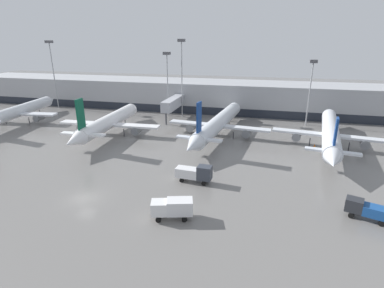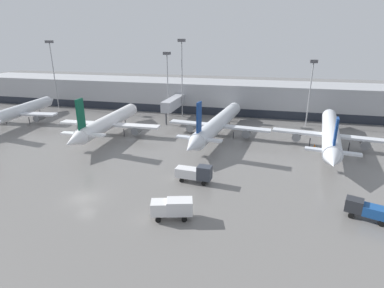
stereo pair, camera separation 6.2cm
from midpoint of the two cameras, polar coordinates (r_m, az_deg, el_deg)
name	(u,v)px [view 2 (the right image)]	position (r m, az deg, el deg)	size (l,w,h in m)	color
ground_plane	(85,198)	(46.11, -19.71, -9.66)	(320.00, 320.00, 0.00)	slate
terminal_building	(192,95)	(99.33, 0.00, 9.35)	(160.00, 30.22, 9.00)	#9EA0A5
parked_jet_0	(331,133)	(68.35, 24.91, 2.00)	(23.41, 38.81, 9.47)	silver
parked_jet_1	(17,112)	(93.49, -30.30, 5.36)	(21.47, 35.39, 10.73)	silver
parked_jet_2	(109,122)	(73.56, -15.54, 4.06)	(24.70, 34.56, 10.64)	white
parked_jet_3	(218,123)	(70.33, 5.09, 4.01)	(24.18, 40.68, 10.60)	silver
service_truck_0	(173,207)	(38.36, -3.69, -11.91)	(5.51, 3.30, 2.59)	silver
service_truck_1	(367,209)	(44.06, 30.44, -10.68)	(5.59, 3.31, 2.38)	#19478C
service_truck_2	(195,173)	(47.39, 0.59, -5.51)	(5.85, 2.20, 2.89)	silver
traffic_cone_1	(315,145)	(68.59, 22.35, -0.24)	(0.45, 0.45, 0.56)	orange
apron_light_mast_0	(182,58)	(86.88, -1.94, 16.10)	(1.80, 1.80, 21.77)	gray
apron_light_mast_2	(51,57)	(108.60, -25.20, 14.84)	(1.80, 1.80, 21.37)	gray
apron_light_mast_3	(167,66)	(88.40, -4.72, 14.59)	(1.80, 1.80, 18.33)	gray
apron_light_mast_4	(312,74)	(83.30, 21.94, 12.32)	(1.80, 1.80, 16.82)	gray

